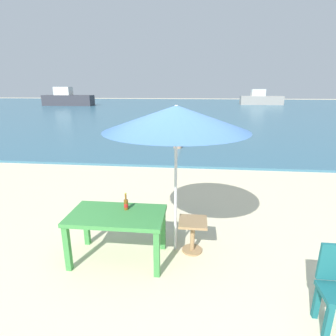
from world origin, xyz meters
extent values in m
plane|color=beige|center=(0.00, 0.00, 0.00)|extent=(120.00, 120.00, 0.00)
cube|color=#386B84|center=(0.00, 30.00, 0.04)|extent=(120.00, 50.00, 0.08)
cube|color=#3D8C42|center=(-0.90, 0.09, 0.73)|extent=(1.40, 0.80, 0.06)
cube|color=#3D8C42|center=(-1.54, -0.25, 0.35)|extent=(0.08, 0.08, 0.70)
cube|color=#3D8C42|center=(-0.26, -0.25, 0.35)|extent=(0.08, 0.08, 0.70)
cube|color=#3D8C42|center=(-1.54, 0.43, 0.35)|extent=(0.08, 0.08, 0.70)
cube|color=#3D8C42|center=(-0.26, 0.43, 0.35)|extent=(0.08, 0.08, 0.70)
cylinder|color=brown|center=(-0.79, 0.24, 0.84)|extent=(0.06, 0.06, 0.16)
cone|color=brown|center=(-0.79, 0.24, 0.92)|extent=(0.06, 0.06, 0.03)
cylinder|color=brown|center=(-0.79, 0.24, 0.97)|extent=(0.03, 0.03, 0.09)
cylinder|color=red|center=(-0.79, 0.24, 0.83)|extent=(0.07, 0.07, 0.05)
cylinder|color=gold|center=(-0.79, 0.24, 1.02)|extent=(0.03, 0.03, 0.01)
cylinder|color=silver|center=(-0.06, 0.43, 1.15)|extent=(0.04, 0.04, 2.30)
cone|color=#33598C|center=(-0.06, 0.43, 2.12)|extent=(2.10, 2.10, 0.36)
cube|color=#9E7A51|center=(0.22, 0.40, 0.52)|extent=(0.44, 0.44, 0.04)
cylinder|color=#9E7A51|center=(0.22, 0.40, 0.25)|extent=(0.07, 0.07, 0.50)
cylinder|color=#9E7A51|center=(0.22, 0.40, 0.01)|extent=(0.32, 0.32, 0.03)
cube|color=#196066|center=(1.65, -1.04, 0.21)|extent=(0.06, 0.06, 0.42)
cube|color=#196066|center=(1.65, -0.76, 0.21)|extent=(0.06, 0.06, 0.42)
cylinder|color=tan|center=(-0.53, 7.62, 0.18)|extent=(0.34, 0.34, 0.20)
sphere|color=tan|center=(-0.53, 7.62, 0.39)|extent=(0.21, 0.21, 0.21)
cube|color=#38383F|center=(-17.25, 32.72, 0.77)|extent=(6.74, 1.84, 1.38)
cube|color=silver|center=(-17.86, 32.72, 2.00)|extent=(2.15, 1.38, 1.07)
cube|color=gray|center=(9.30, 37.41, 0.68)|extent=(5.88, 1.60, 1.20)
cube|color=silver|center=(8.77, 37.41, 1.75)|extent=(1.87, 1.20, 0.93)
camera|label=1|loc=(0.23, -3.41, 2.55)|focal=28.84mm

